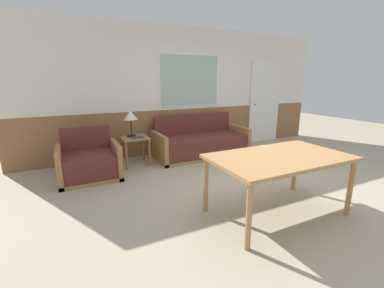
{
  "coord_description": "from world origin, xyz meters",
  "views": [
    {
      "loc": [
        -2.48,
        -2.66,
        1.61
      ],
      "look_at": [
        -0.66,
        1.05,
        0.56
      ],
      "focal_mm": 24.0,
      "sensor_mm": 36.0,
      "label": 1
    }
  ],
  "objects_px": {
    "couch": "(201,144)",
    "armchair": "(89,163)",
    "dining_table": "(279,162)",
    "side_table": "(135,142)",
    "table_lamp": "(131,116)"
  },
  "relations": [
    {
      "from": "couch",
      "to": "dining_table",
      "type": "bearing_deg",
      "value": -97.23
    },
    {
      "from": "couch",
      "to": "side_table",
      "type": "xyz_separation_m",
      "value": [
        -1.41,
        0.05,
        0.18
      ]
    },
    {
      "from": "table_lamp",
      "to": "armchair",
      "type": "bearing_deg",
      "value": -149.3
    },
    {
      "from": "couch",
      "to": "dining_table",
      "type": "xyz_separation_m",
      "value": [
        -0.33,
        -2.58,
        0.4
      ]
    },
    {
      "from": "couch",
      "to": "side_table",
      "type": "bearing_deg",
      "value": 177.88
    },
    {
      "from": "side_table",
      "to": "dining_table",
      "type": "xyz_separation_m",
      "value": [
        1.08,
        -2.63,
        0.22
      ]
    },
    {
      "from": "table_lamp",
      "to": "dining_table",
      "type": "bearing_deg",
      "value": -67.66
    },
    {
      "from": "side_table",
      "to": "couch",
      "type": "bearing_deg",
      "value": -2.12
    },
    {
      "from": "couch",
      "to": "armchair",
      "type": "bearing_deg",
      "value": -171.12
    },
    {
      "from": "armchair",
      "to": "couch",
      "type": "bearing_deg",
      "value": 2.73
    },
    {
      "from": "armchair",
      "to": "side_table",
      "type": "relative_size",
      "value": 1.76
    },
    {
      "from": "side_table",
      "to": "dining_table",
      "type": "height_order",
      "value": "dining_table"
    },
    {
      "from": "couch",
      "to": "dining_table",
      "type": "distance_m",
      "value": 2.63
    },
    {
      "from": "armchair",
      "to": "side_table",
      "type": "xyz_separation_m",
      "value": [
        0.87,
        0.41,
        0.18
      ]
    },
    {
      "from": "dining_table",
      "to": "couch",
      "type": "bearing_deg",
      "value": 82.77
    }
  ]
}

